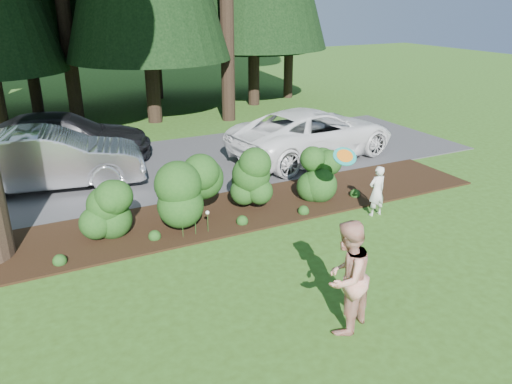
{
  "coord_description": "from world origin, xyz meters",
  "views": [
    {
      "loc": [
        -3.64,
        -7.3,
        5.05
      ],
      "look_at": [
        0.66,
        1.27,
        1.3
      ],
      "focal_mm": 35.0,
      "sensor_mm": 36.0,
      "label": 1
    }
  ],
  "objects_px": {
    "car_white_suv": "(313,133)",
    "car_dark_suv": "(64,138)",
    "car_silver_wagon": "(49,159)",
    "adult": "(346,277)",
    "frisbee": "(345,156)",
    "child": "(377,191)"
  },
  "relations": [
    {
      "from": "car_dark_suv",
      "to": "frisbee",
      "type": "xyz_separation_m",
      "value": [
        5.13,
        -8.02,
        0.89
      ]
    },
    {
      "from": "car_dark_suv",
      "to": "child",
      "type": "relative_size",
      "value": 4.27
    },
    {
      "from": "adult",
      "to": "frisbee",
      "type": "bearing_deg",
      "value": -151.2
    },
    {
      "from": "car_dark_suv",
      "to": "car_silver_wagon",
      "type": "bearing_deg",
      "value": 174.18
    },
    {
      "from": "car_silver_wagon",
      "to": "car_white_suv",
      "type": "distance_m",
      "value": 8.18
    },
    {
      "from": "adult",
      "to": "car_dark_suv",
      "type": "bearing_deg",
      "value": -102.05
    },
    {
      "from": "car_dark_suv",
      "to": "frisbee",
      "type": "bearing_deg",
      "value": -137.05
    },
    {
      "from": "car_silver_wagon",
      "to": "frisbee",
      "type": "distance_m",
      "value": 8.16
    },
    {
      "from": "car_silver_wagon",
      "to": "adult",
      "type": "height_order",
      "value": "adult"
    },
    {
      "from": "car_silver_wagon",
      "to": "car_dark_suv",
      "type": "xyz_separation_m",
      "value": [
        0.68,
        2.35,
        -0.05
      ]
    },
    {
      "from": "car_silver_wagon",
      "to": "adult",
      "type": "bearing_deg",
      "value": -148.91
    },
    {
      "from": "car_white_suv",
      "to": "child",
      "type": "xyz_separation_m",
      "value": [
        -1.2,
        -4.74,
        -0.2
      ]
    },
    {
      "from": "car_white_suv",
      "to": "car_dark_suv",
      "type": "xyz_separation_m",
      "value": [
        -7.46,
        3.17,
        -0.02
      ]
    },
    {
      "from": "car_white_suv",
      "to": "adult",
      "type": "height_order",
      "value": "adult"
    },
    {
      "from": "child",
      "to": "frisbee",
      "type": "height_order",
      "value": "frisbee"
    },
    {
      "from": "adult",
      "to": "frisbee",
      "type": "xyz_separation_m",
      "value": [
        2.29,
        3.27,
        0.76
      ]
    },
    {
      "from": "car_silver_wagon",
      "to": "car_white_suv",
      "type": "xyz_separation_m",
      "value": [
        8.14,
        -0.82,
        -0.03
      ]
    },
    {
      "from": "car_white_suv",
      "to": "child",
      "type": "distance_m",
      "value": 4.89
    },
    {
      "from": "frisbee",
      "to": "car_silver_wagon",
      "type": "bearing_deg",
      "value": 135.75
    },
    {
      "from": "car_white_suv",
      "to": "car_silver_wagon",
      "type": "bearing_deg",
      "value": 76.07
    },
    {
      "from": "car_dark_suv",
      "to": "child",
      "type": "xyz_separation_m",
      "value": [
        6.26,
        -7.91,
        -0.18
      ]
    },
    {
      "from": "car_white_suv",
      "to": "frisbee",
      "type": "xyz_separation_m",
      "value": [
        -2.33,
        -4.85,
        0.87
      ]
    }
  ]
}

